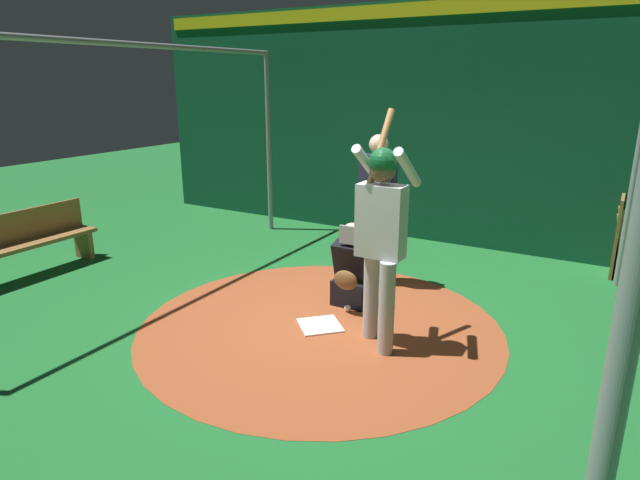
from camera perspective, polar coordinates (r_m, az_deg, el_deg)
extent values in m
plane|color=#1E6B2D|center=(5.77, 0.00, -9.07)|extent=(26.70, 26.70, 0.00)
cylinder|color=#9E4C28|center=(5.77, 0.00, -9.04)|extent=(3.79, 3.79, 0.01)
cube|color=white|center=(5.77, 0.00, -8.96)|extent=(0.59, 0.59, 0.01)
cylinder|color=#B3B3B7|center=(5.10, 7.02, -7.20)|extent=(0.15, 0.15, 0.91)
cylinder|color=#B3B3B7|center=(5.40, 5.39, -5.74)|extent=(0.15, 0.15, 0.91)
cube|color=silver|center=(4.99, 6.46, 1.98)|extent=(0.22, 0.44, 0.68)
cylinder|color=silver|center=(4.91, 9.26, 7.51)|extent=(0.55, 0.09, 0.42)
cylinder|color=silver|center=(5.06, 5.04, 7.94)|extent=(0.55, 0.09, 0.42)
sphere|color=brown|center=(4.89, 6.65, 7.39)|extent=(0.24, 0.24, 0.24)
sphere|color=#0F4C23|center=(4.88, 6.67, 8.14)|extent=(0.26, 0.26, 0.26)
cylinder|color=olive|center=(5.12, 6.33, 9.46)|extent=(0.54, 0.06, 0.73)
cube|color=black|center=(6.28, 3.54, -5.37)|extent=(0.40, 0.40, 0.30)
cube|color=black|center=(6.12, 3.43, -2.24)|extent=(0.31, 0.40, 0.49)
sphere|color=beige|center=(6.00, 3.40, 0.77)|extent=(0.23, 0.23, 0.23)
cube|color=gray|center=(5.91, 2.96, 0.53)|extent=(0.03, 0.20, 0.20)
ellipsoid|color=brown|center=(5.90, 2.71, -4.25)|extent=(0.12, 0.28, 0.22)
cylinder|color=#4C4C51|center=(6.77, 6.65, -1.07)|extent=(0.15, 0.15, 0.91)
cylinder|color=#4C4C51|center=(6.85, 5.12, -0.81)|extent=(0.15, 0.15, 0.91)
cube|color=#1E2338|center=(6.61, 6.09, 5.79)|extent=(0.22, 0.42, 0.72)
cylinder|color=#1E2338|center=(6.52, 7.73, 6.09)|extent=(0.09, 0.09, 0.61)
cylinder|color=#1E2338|center=(6.68, 4.52, 6.45)|extent=(0.09, 0.09, 0.61)
sphere|color=beige|center=(6.54, 6.22, 10.00)|extent=(0.23, 0.23, 0.23)
cube|color=#0F472D|center=(8.63, 12.65, 11.68)|extent=(0.20, 10.70, 3.62)
cube|color=yellow|center=(8.55, 13.17, 22.78)|extent=(0.03, 10.49, 0.20)
cylinder|color=gray|center=(9.13, -5.42, 9.95)|extent=(0.08, 0.08, 2.89)
cylinder|color=gray|center=(7.47, 30.31, 6.24)|extent=(0.08, 0.08, 2.89)
cylinder|color=gray|center=(1.93, 27.82, -19.22)|extent=(0.08, 0.08, 2.89)
cylinder|color=gray|center=(6.93, -20.53, 18.84)|extent=(5.79, 0.07, 0.07)
cube|color=olive|center=(8.19, 28.85, 0.58)|extent=(0.82, 0.04, 1.05)
cylinder|color=olive|center=(8.52, 29.22, 0.24)|extent=(0.06, 0.12, 0.81)
cylinder|color=olive|center=(8.40, 29.20, 0.09)|extent=(0.06, 0.15, 0.82)
cylinder|color=tan|center=(8.28, 29.20, 0.11)|extent=(0.06, 0.20, 0.89)
cylinder|color=tan|center=(8.17, 29.15, -0.26)|extent=(0.06, 0.14, 0.84)
cylinder|color=tan|center=(8.05, 29.15, -0.32)|extent=(0.06, 0.15, 0.89)
cylinder|color=tan|center=(7.93, 29.10, -0.63)|extent=(0.06, 0.20, 0.86)
cube|color=olive|center=(8.00, -28.79, -0.50)|extent=(2.00, 0.36, 0.05)
cube|color=olive|center=(8.08, -29.61, 1.19)|extent=(2.00, 0.04, 0.40)
cube|color=olive|center=(8.52, -23.62, -0.45)|extent=(0.08, 0.32, 0.40)
sphere|color=white|center=(6.34, 3.11, -6.19)|extent=(0.07, 0.07, 0.07)
sphere|color=white|center=(7.01, 2.19, -3.90)|extent=(0.07, 0.07, 0.07)
sphere|color=white|center=(6.09, 2.92, -7.20)|extent=(0.07, 0.07, 0.07)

